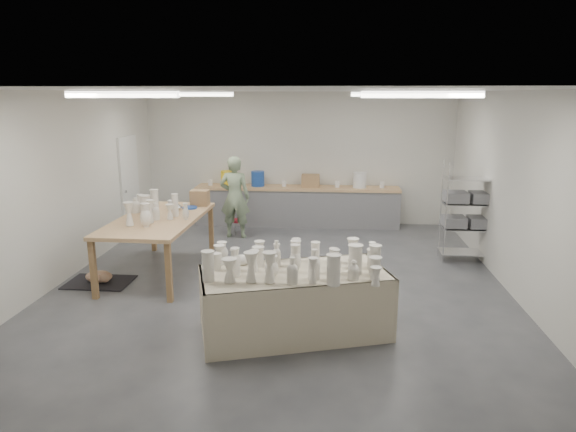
# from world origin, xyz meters

# --- Properties ---
(room) EXTENTS (8.00, 8.02, 3.00)m
(room) POSITION_xyz_m (-0.11, 0.08, 2.06)
(room) COLOR #424449
(room) RESTS_ON ground
(back_counter) EXTENTS (4.60, 0.60, 1.24)m
(back_counter) POSITION_xyz_m (-0.01, 3.68, 0.49)
(back_counter) COLOR tan
(back_counter) RESTS_ON ground
(wire_shelf) EXTENTS (0.88, 0.48, 1.80)m
(wire_shelf) POSITION_xyz_m (3.20, 1.40, 0.92)
(wire_shelf) COLOR silver
(wire_shelf) RESTS_ON ground
(drying_table) EXTENTS (2.51, 1.75, 1.18)m
(drying_table) POSITION_xyz_m (0.34, -1.78, 0.46)
(drying_table) COLOR olive
(drying_table) RESTS_ON ground
(work_table) EXTENTS (1.33, 2.58, 1.33)m
(work_table) POSITION_xyz_m (-2.06, 0.35, 0.95)
(work_table) COLOR tan
(work_table) RESTS_ON ground
(rug) EXTENTS (1.00, 0.70, 0.02)m
(rug) POSITION_xyz_m (-2.90, -0.29, 0.01)
(rug) COLOR black
(rug) RESTS_ON ground
(cat) EXTENTS (0.51, 0.43, 0.18)m
(cat) POSITION_xyz_m (-2.88, -0.31, 0.11)
(cat) COLOR white
(cat) RESTS_ON rug
(potter) EXTENTS (0.64, 0.44, 1.72)m
(potter) POSITION_xyz_m (-1.22, 2.58, 0.86)
(potter) COLOR gray
(potter) RESTS_ON ground
(red_stool) EXTENTS (0.41, 0.41, 0.30)m
(red_stool) POSITION_xyz_m (-1.22, 2.85, 0.27)
(red_stool) COLOR #A51725
(red_stool) RESTS_ON ground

